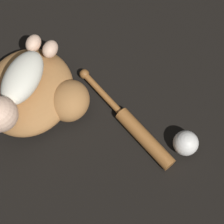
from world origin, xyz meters
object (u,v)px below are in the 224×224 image
baseball_bat (135,128)px  baseball (186,143)px  baby_figure (16,88)px  baseball_glove (35,93)px

baseball_bat → baseball: (-0.02, 0.16, 0.02)m
baby_figure → baseball_bat: (-0.09, 0.34, -0.12)m
baseball_glove → baby_figure: (0.04, -0.02, 0.09)m
baseball_bat → baseball_glove: bearing=-81.8°
baseball_glove → baby_figure: size_ratio=1.11×
baby_figure → baseball: size_ratio=4.44×
baby_figure → baseball: 0.52m
baseball_glove → baseball: bearing=97.9°
baseball_glove → baseball_bat: bearing=98.2°
baseball_glove → baby_figure: bearing=-21.4°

